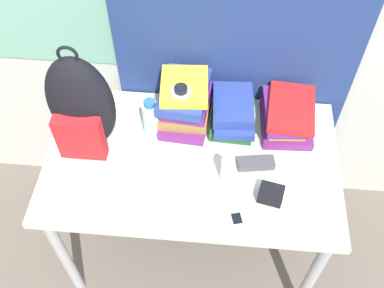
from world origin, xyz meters
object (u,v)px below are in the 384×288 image
at_px(cell_phone, 237,219).
at_px(sunglasses_case, 256,163).
at_px(book_stack_center, 233,113).
at_px(sunscreen_bottle, 226,169).
at_px(camera_pouch, 271,194).
at_px(book_stack_left, 185,102).
at_px(sports_bottle, 181,110).
at_px(backpack, 81,107).
at_px(book_stack_right, 286,116).
at_px(water_bottle, 151,118).

distance_m(cell_phone, sunglasses_case, 0.27).
height_order(book_stack_center, sunscreen_bottle, sunscreen_bottle).
bearing_deg(camera_pouch, cell_phone, -139.19).
xyz_separation_m(book_stack_left, sports_bottle, (-0.01, -0.06, 0.01)).
relative_size(book_stack_center, camera_pouch, 2.65).
xyz_separation_m(sports_bottle, cell_phone, (0.25, -0.43, -0.12)).
relative_size(backpack, book_stack_left, 1.75).
xyz_separation_m(book_stack_right, camera_pouch, (-0.07, -0.37, -0.04)).
bearing_deg(sunscreen_bottle, water_bottle, 146.55).
bearing_deg(sunscreen_bottle, book_stack_left, 122.45).
bearing_deg(cell_phone, sunglasses_case, 74.62).
relative_size(book_stack_left, sports_bottle, 1.14).
bearing_deg(sunglasses_case, sports_bottle, 152.55).
distance_m(backpack, sports_bottle, 0.41).
bearing_deg(sunglasses_case, book_stack_center, 114.76).
distance_m(book_stack_center, sports_bottle, 0.23).
bearing_deg(sunglasses_case, book_stack_right, 60.72).
relative_size(sports_bottle, camera_pouch, 2.43).
height_order(book_stack_right, cell_phone, book_stack_right).
distance_m(water_bottle, sports_bottle, 0.13).
relative_size(sunscreen_bottle, camera_pouch, 1.39).
xyz_separation_m(backpack, book_stack_center, (0.60, 0.16, -0.16)).
height_order(book_stack_left, cell_phone, book_stack_left).
bearing_deg(sunglasses_case, camera_pouch, -69.04).
bearing_deg(cell_phone, water_bottle, 133.22).
distance_m(book_stack_left, book_stack_center, 0.21).
height_order(sunscreen_bottle, cell_phone, sunscreen_bottle).
height_order(book_stack_right, camera_pouch, book_stack_right).
relative_size(cell_phone, camera_pouch, 1.02).
bearing_deg(sports_bottle, book_stack_left, 80.86).
relative_size(book_stack_right, sunscreen_bottle, 1.98).
distance_m(water_bottle, sunscreen_bottle, 0.39).
relative_size(water_bottle, camera_pouch, 1.80).
bearing_deg(sunglasses_case, backpack, 175.03).
bearing_deg(water_bottle, sports_bottle, 11.30).
bearing_deg(book_stack_center, book_stack_left, 179.98).
bearing_deg(sunscreen_bottle, camera_pouch, -22.63).
distance_m(book_stack_left, sunscreen_bottle, 0.36).
bearing_deg(book_stack_center, backpack, -164.58).
xyz_separation_m(backpack, sunscreen_bottle, (0.58, -0.14, -0.16)).
height_order(sports_bottle, cell_phone, sports_bottle).
relative_size(book_stack_left, book_stack_right, 1.00).
xyz_separation_m(backpack, sunglasses_case, (0.70, -0.06, -0.21)).
distance_m(book_stack_left, book_stack_right, 0.44).
bearing_deg(cell_phone, camera_pouch, 40.81).
xyz_separation_m(book_stack_left, book_stack_right, (0.44, -0.00, -0.04)).
xyz_separation_m(sports_bottle, camera_pouch, (0.38, -0.31, -0.10)).
height_order(backpack, water_bottle, backpack).
bearing_deg(book_stack_right, sunscreen_bottle, -129.62).
bearing_deg(sports_bottle, cell_phone, -59.60).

